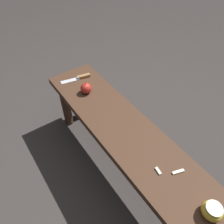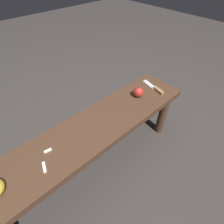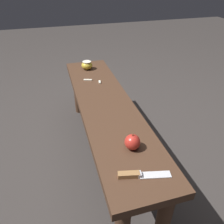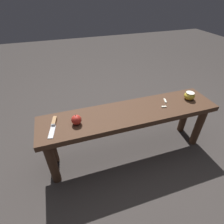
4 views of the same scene
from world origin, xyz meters
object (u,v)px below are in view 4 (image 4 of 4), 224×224
at_px(apple_whole, 76,120).
at_px(apple_cut, 189,96).
at_px(wooden_bench, 130,120).
at_px(knife, 54,124).

xyz_separation_m(apple_whole, apple_cut, (0.91, 0.03, -0.00)).
distance_m(wooden_bench, apple_whole, 0.41).
relative_size(knife, apple_cut, 2.43).
bearing_deg(apple_whole, knife, 165.85).
relative_size(knife, apple_whole, 2.62).
bearing_deg(knife, apple_whole, 88.22).
relative_size(wooden_bench, apple_whole, 17.45).
relative_size(wooden_bench, knife, 6.65).
xyz_separation_m(wooden_bench, apple_cut, (0.51, 0.01, 0.11)).
bearing_deg(wooden_bench, knife, 177.69).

